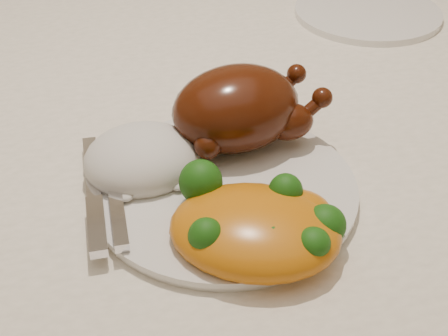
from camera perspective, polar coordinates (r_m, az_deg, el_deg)
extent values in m
cylinder|color=brown|center=(1.47, 19.31, 2.29)|extent=(0.07, 0.07, 0.72)
cube|color=brown|center=(0.74, -11.26, 3.14)|extent=(1.60, 0.90, 0.04)
cube|color=white|center=(0.73, -11.48, 4.69)|extent=(1.72, 1.02, 0.01)
cube|color=white|center=(1.23, -12.44, 13.78)|extent=(1.72, 0.01, 0.18)
cylinder|color=silver|center=(0.59, 0.00, -1.95)|extent=(0.30, 0.30, 0.01)
cylinder|color=silver|center=(0.98, 12.99, 13.70)|extent=(0.28, 0.28, 0.01)
ellipsoid|color=#4B1808|center=(0.63, 1.11, 5.48)|extent=(0.15, 0.12, 0.08)
ellipsoid|color=#4B1808|center=(0.61, 0.35, 6.68)|extent=(0.07, 0.06, 0.03)
ellipsoid|color=#4B1808|center=(0.63, 5.94, 4.24)|extent=(0.05, 0.04, 0.04)
sphere|color=#4B1808|center=(0.64, 8.97, 6.37)|extent=(0.02, 0.02, 0.02)
ellipsoid|color=#4B1808|center=(0.67, 3.78, 6.56)|extent=(0.05, 0.04, 0.04)
sphere|color=#4B1808|center=(0.68, 6.65, 8.55)|extent=(0.02, 0.02, 0.02)
sphere|color=#4B1808|center=(0.60, -1.50, 2.09)|extent=(0.03, 0.03, 0.03)
sphere|color=#4B1808|center=(0.64, -3.56, 4.98)|extent=(0.03, 0.03, 0.03)
ellipsoid|color=white|center=(0.61, -7.51, 0.77)|extent=(0.12, 0.11, 0.06)
ellipsoid|color=orange|center=(0.53, 2.84, -5.74)|extent=(0.18, 0.16, 0.05)
ellipsoid|color=orange|center=(0.54, 6.51, -4.29)|extent=(0.07, 0.06, 0.03)
ellipsoid|color=#113609|center=(0.55, -2.14, -1.29)|extent=(0.04, 0.04, 0.04)
ellipsoid|color=#113609|center=(0.51, -1.64, -6.30)|extent=(0.03, 0.03, 0.03)
ellipsoid|color=#113609|center=(0.55, 5.65, -2.16)|extent=(0.03, 0.03, 0.03)
ellipsoid|color=#113609|center=(0.51, 8.18, -6.79)|extent=(0.03, 0.03, 0.02)
ellipsoid|color=#113609|center=(0.52, 0.67, -5.48)|extent=(0.03, 0.03, 0.03)
ellipsoid|color=#113609|center=(0.53, 9.22, -5.15)|extent=(0.04, 0.04, 0.04)
ellipsoid|color=#113609|center=(0.51, 4.33, -6.34)|extent=(0.03, 0.03, 0.03)
cube|color=silver|center=(0.61, -11.99, -0.31)|extent=(0.01, 0.11, 0.00)
cube|color=silver|center=(0.55, -11.57, -5.18)|extent=(0.02, 0.07, 0.01)
cube|color=silver|center=(0.55, -9.63, -4.60)|extent=(0.01, 0.08, 0.01)
cube|color=silver|center=(0.61, -10.23, 0.00)|extent=(0.01, 0.08, 0.00)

